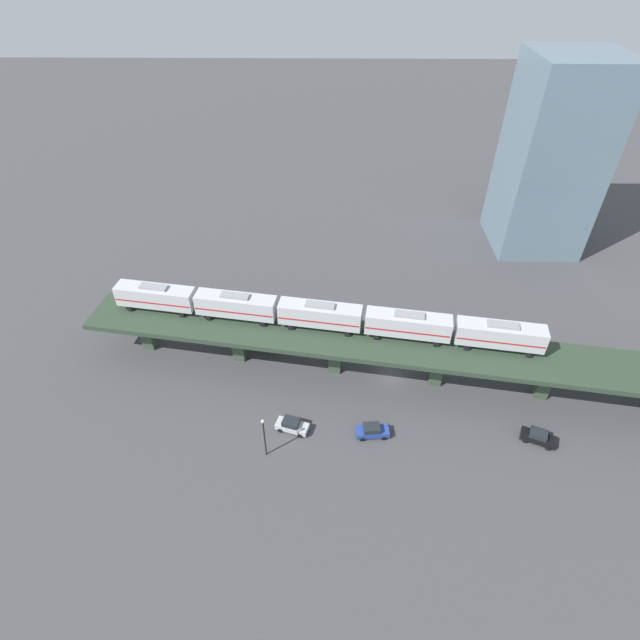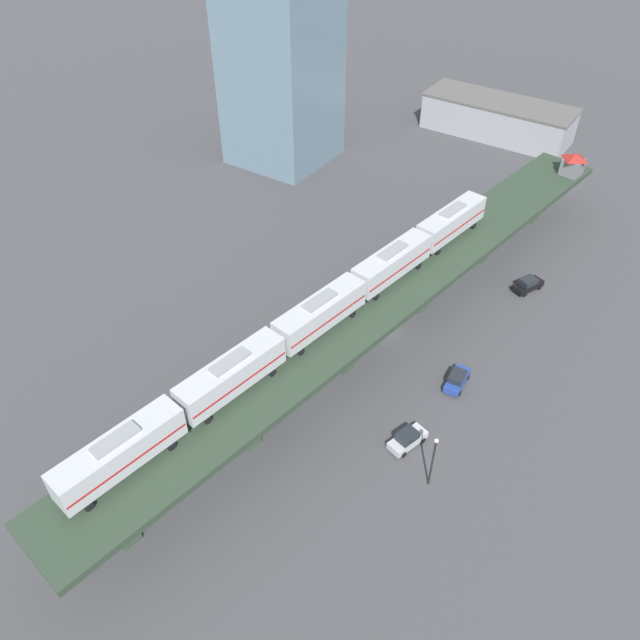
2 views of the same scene
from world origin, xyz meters
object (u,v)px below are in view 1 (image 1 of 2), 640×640
object	(u,v)px
delivery_truck	(267,331)
street_lamp	(264,435)
subway_train	(320,314)
street_car_black	(538,437)
street_car_blue	(372,431)
office_tower	(552,158)
street_car_silver	(292,425)

from	to	relation	value
delivery_truck	street_lamp	bearing A→B (deg)	5.07
subway_train	street_car_black	size ratio (longest dim) A/B	13.06
street_car_blue	delivery_truck	world-z (taller)	delivery_truck
street_car_blue	delivery_truck	distance (m)	24.86
subway_train	office_tower	world-z (taller)	office_tower
street_lamp	subway_train	bearing A→B (deg)	158.79
subway_train	street_lamp	xyz separation A→B (m)	(17.31, -6.72, -5.26)
street_car_blue	street_lamp	bearing A→B (deg)	-76.88
street_car_black	street_car_silver	xyz separation A→B (m)	(-1.45, -32.60, 0.00)
street_car_silver	street_lamp	xyz separation A→B (m)	(4.00, -3.10, 3.17)
subway_train	street_lamp	distance (m)	19.30
delivery_truck	office_tower	world-z (taller)	office_tower
street_lamp	street_car_silver	bearing A→B (deg)	142.20
street_car_black	street_lamp	world-z (taller)	street_lamp
street_car_black	office_tower	xyz separation A→B (m)	(-51.32, 14.24, 17.06)
subway_train	delivery_truck	xyz separation A→B (m)	(-5.05, -8.70, -7.61)
street_lamp	office_tower	bearing A→B (deg)	137.17
street_car_blue	subway_train	bearing A→B (deg)	-153.05
street_car_black	delivery_truck	world-z (taller)	delivery_truck
street_car_blue	office_tower	world-z (taller)	office_tower
delivery_truck	office_tower	bearing A→B (deg)	121.25
subway_train	street_car_silver	world-z (taller)	subway_train
street_lamp	office_tower	size ratio (longest dim) A/B	0.19
street_car_blue	street_lamp	size ratio (longest dim) A/B	0.65
subway_train	office_tower	distance (m)	57.27
street_car_black	street_car_silver	world-z (taller)	same
street_car_black	subway_train	bearing A→B (deg)	-116.98
street_car_silver	delivery_truck	distance (m)	19.07
street_car_silver	street_car_blue	bearing A→B (deg)	85.92
street_car_black	street_car_silver	bearing A→B (deg)	-92.54
street_car_black	office_tower	world-z (taller)	office_tower
street_car_black	street_car_silver	distance (m)	32.63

